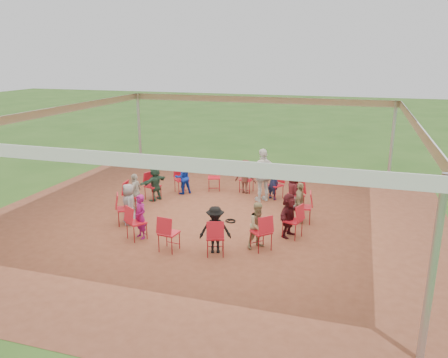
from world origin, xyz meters
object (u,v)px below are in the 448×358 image
(person_seated_8, at_px, (140,217))
(person_seated_10, at_px, (259,225))
(chair_2, at_px, (275,185))
(chair_4, at_px, (214,178))
(chair_5, at_px, (182,180))
(chair_13, at_px, (293,221))
(chair_8, at_px, (125,209))
(laptop, at_px, (294,203))
(chair_11, at_px, (215,237))
(person_seated_2, at_px, (273,182))
(chair_1, at_px, (296,195))
(chair_12, at_px, (261,232))
(chair_10, at_px, (169,233))
(person_seated_4, at_px, (183,177))
(chair_7, at_px, (132,196))
(chair_3, at_px, (246,179))
(cable_coil, at_px, (231,221))
(person_seated_3, at_px, (245,177))
(person_seated_5, at_px, (155,183))
(person_seated_0, at_px, (300,203))
(person_seated_1, at_px, (293,191))
(chair_0, at_px, (304,207))
(person_seated_7, at_px, (129,204))
(standing_person, at_px, (263,175))
(person_seated_11, at_px, (289,215))
(person_seated_9, at_px, (215,230))
(chair_9, at_px, (137,223))
(person_seated_6, at_px, (135,192))
(chair_6, at_px, (153,186))

(person_seated_8, relative_size, person_seated_10, 1.00)
(chair_2, height_order, chair_4, same)
(chair_5, xyz_separation_m, chair_13, (4.18, -2.68, 0.00))
(chair_8, height_order, laptop, chair_8)
(chair_11, height_order, person_seated_2, person_seated_2)
(chair_1, xyz_separation_m, chair_12, (-0.38, -3.15, 0.00))
(person_seated_8, bearing_deg, laptop, 65.24)
(chair_8, height_order, chair_10, same)
(person_seated_4, xyz_separation_m, person_seated_10, (3.40, -3.46, 0.00))
(chair_7, relative_size, person_seated_2, 0.78)
(chair_3, distance_m, cable_coil, 2.86)
(chair_4, distance_m, chair_12, 4.96)
(chair_12, relative_size, laptop, 2.63)
(person_seated_3, distance_m, person_seated_5, 3.02)
(chair_10, distance_m, person_seated_10, 2.16)
(person_seated_0, relative_size, person_seated_1, 1.00)
(chair_0, distance_m, person_seated_5, 4.85)
(chair_3, height_order, chair_8, same)
(person_seated_3, bearing_deg, chair_8, 63.62)
(person_seated_0, distance_m, person_seated_7, 4.73)
(person_seated_0, height_order, laptop, person_seated_0)
(chair_12, height_order, person_seated_2, person_seated_2)
(person_seated_1, relative_size, standing_person, 0.67)
(chair_1, xyz_separation_m, chair_4, (-2.99, 1.08, 0.00))
(person_seated_11, distance_m, laptop, 1.06)
(person_seated_9, bearing_deg, person_seated_7, 141.43)
(chair_1, distance_m, person_seated_2, 1.12)
(chair_9, relative_size, person_seated_2, 0.78)
(chair_11, bearing_deg, chair_9, 154.29)
(person_seated_3, bearing_deg, person_seated_0, 141.43)
(chair_2, relative_size, cable_coil, 2.64)
(chair_4, relative_size, chair_5, 1.00)
(person_seated_1, xyz_separation_m, person_seated_6, (-4.48, -1.52, 0.00))
(chair_2, distance_m, person_seated_5, 3.89)
(chair_2, height_order, chair_5, same)
(person_seated_1, bearing_deg, chair_11, 129.67)
(chair_6, xyz_separation_m, standing_person, (3.44, 0.90, 0.41))
(person_seated_8, bearing_deg, chair_2, 90.00)
(chair_8, height_order, person_seated_8, person_seated_8)
(person_seated_8, bearing_deg, chair_6, 143.16)
(chair_9, bearing_deg, person_seated_8, 90.00)
(chair_2, relative_size, person_seated_9, 0.78)
(person_seated_0, relative_size, laptop, 3.37)
(chair_3, xyz_separation_m, person_seated_6, (-2.72, -2.78, 0.13))
(person_seated_10, bearing_deg, laptop, 29.82)
(chair_9, relative_size, person_seated_7, 0.78)
(person_seated_9, bearing_deg, person_seated_11, 25.71)
(chair_10, bearing_deg, chair_3, 90.00)
(chair_5, bearing_deg, chair_8, 38.57)
(chair_9, xyz_separation_m, person_seated_2, (2.68, 4.19, 0.13))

